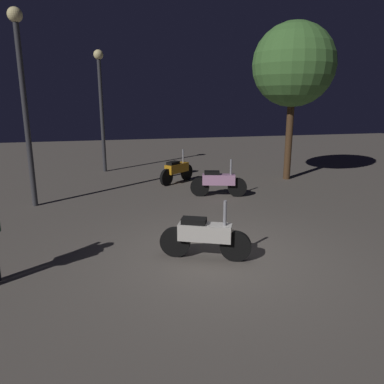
% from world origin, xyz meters
% --- Properties ---
extents(ground_plane, '(40.00, 40.00, 0.00)m').
position_xyz_m(ground_plane, '(0.00, 0.00, 0.00)').
color(ground_plane, '#605951').
extents(motorcycle_white_foreground, '(1.56, 0.76, 1.11)m').
position_xyz_m(motorcycle_white_foreground, '(-0.27, 0.06, 0.44)').
color(motorcycle_white_foreground, black).
rests_on(motorcycle_white_foreground, ground_plane).
extents(motorcycle_orange_parked_left, '(1.34, 1.14, 1.11)m').
position_xyz_m(motorcycle_orange_parked_left, '(0.43, 6.24, 0.44)').
color(motorcycle_orange_parked_left, black).
rests_on(motorcycle_orange_parked_left, ground_plane).
extents(motorcycle_pink_parked_right, '(1.62, 0.55, 1.11)m').
position_xyz_m(motorcycle_pink_parked_right, '(1.27, 4.18, 0.44)').
color(motorcycle_pink_parked_right, black).
rests_on(motorcycle_pink_parked_right, ground_plane).
extents(streetlamp_near, '(0.36, 0.36, 4.94)m').
position_xyz_m(streetlamp_near, '(-3.83, 4.41, 3.14)').
color(streetlamp_near, '#38383D').
rests_on(streetlamp_near, ground_plane).
extents(streetlamp_far, '(0.36, 0.36, 4.53)m').
position_xyz_m(streetlamp_far, '(-1.94, 8.88, 2.92)').
color(streetlamp_far, '#38383D').
rests_on(streetlamp_far, ground_plane).
extents(tree_left_bg, '(2.76, 2.76, 5.27)m').
position_xyz_m(tree_left_bg, '(4.37, 5.93, 3.87)').
color(tree_left_bg, '#4C331E').
rests_on(tree_left_bg, ground_plane).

